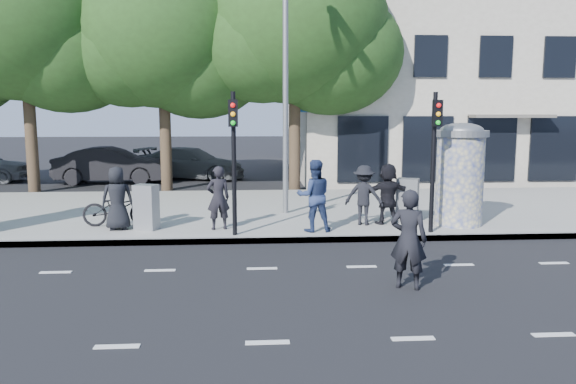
{
  "coord_description": "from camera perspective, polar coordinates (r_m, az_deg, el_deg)",
  "views": [
    {
      "loc": [
        -0.2,
        -9.4,
        3.11
      ],
      "look_at": [
        0.66,
        3.5,
        1.23
      ],
      "focal_mm": 35.0,
      "sensor_mm": 36.0,
      "label": 1
    }
  ],
  "objects": [
    {
      "name": "ground",
      "position": [
        9.91,
        -2.49,
        -10.03
      ],
      "size": [
        120.0,
        120.0,
        0.0
      ],
      "primitive_type": "plane",
      "color": "black",
      "rests_on": "ground"
    },
    {
      "name": "sidewalk",
      "position": [
        17.18,
        -3.08,
        -1.92
      ],
      "size": [
        40.0,
        8.0,
        0.15
      ],
      "primitive_type": "cube",
      "color": "gray",
      "rests_on": "ground"
    },
    {
      "name": "curb",
      "position": [
        13.31,
        -2.85,
        -4.92
      ],
      "size": [
        40.0,
        0.1,
        0.16
      ],
      "primitive_type": "cube",
      "color": "slate",
      "rests_on": "ground"
    },
    {
      "name": "lane_dash_near",
      "position": [
        7.85,
        -2.1,
        -15.04
      ],
      "size": [
        32.0,
        0.12,
        0.01
      ],
      "primitive_type": "cube",
      "color": "silver",
      "rests_on": "ground"
    },
    {
      "name": "lane_dash_far",
      "position": [
        11.24,
        -2.66,
        -7.78
      ],
      "size": [
        32.0,
        0.12,
        0.01
      ],
      "primitive_type": "cube",
      "color": "silver",
      "rests_on": "ground"
    },
    {
      "name": "ad_column_right",
      "position": [
        15.18,
        17.06,
        1.96
      ],
      "size": [
        1.36,
        1.36,
        2.65
      ],
      "color": "beige",
      "rests_on": "sidewalk"
    },
    {
      "name": "traffic_pole_near",
      "position": [
        13.23,
        -5.54,
        4.42
      ],
      "size": [
        0.22,
        0.31,
        3.4
      ],
      "color": "black",
      "rests_on": "sidewalk"
    },
    {
      "name": "traffic_pole_far",
      "position": [
        13.94,
        14.65,
        4.39
      ],
      "size": [
        0.22,
        0.31,
        3.4
      ],
      "color": "black",
      "rests_on": "sidewalk"
    },
    {
      "name": "street_lamp",
      "position": [
        16.16,
        -0.24,
        14.25
      ],
      "size": [
        0.25,
        0.93,
        8.0
      ],
      "color": "slate",
      "rests_on": "sidewalk"
    },
    {
      "name": "tree_mid_left",
      "position": [
        23.67,
        -25.3,
        15.73
      ],
      "size": [
        7.2,
        7.2,
        9.57
      ],
      "color": "#38281C",
      "rests_on": "ground"
    },
    {
      "name": "tree_near_left",
      "position": [
        22.54,
        -12.66,
        15.6
      ],
      "size": [
        6.8,
        6.8,
        8.97
      ],
      "color": "#38281C",
      "rests_on": "ground"
    },
    {
      "name": "tree_center",
      "position": [
        22.01,
        0.7,
        16.63
      ],
      "size": [
        7.0,
        7.0,
        9.3
      ],
      "color": "#38281C",
      "rests_on": "ground"
    },
    {
      "name": "building",
      "position": [
        31.96,
        19.17,
        12.99
      ],
      "size": [
        20.3,
        15.85,
        12.0
      ],
      "color": "#A9A08E",
      "rests_on": "ground"
    },
    {
      "name": "ped_a",
      "position": [
        14.6,
        -16.95,
        -0.62
      ],
      "size": [
        0.87,
        0.66,
        1.59
      ],
      "primitive_type": "imported",
      "rotation": [
        0.0,
        0.0,
        3.35
      ],
      "color": "black",
      "rests_on": "sidewalk"
    },
    {
      "name": "ped_b",
      "position": [
        14.11,
        -7.1,
        -0.6
      ],
      "size": [
        0.66,
        0.52,
        1.6
      ],
      "primitive_type": "imported",
      "rotation": [
        0.0,
        0.0,
        3.39
      ],
      "color": "black",
      "rests_on": "sidewalk"
    },
    {
      "name": "ped_c",
      "position": [
        13.79,
        2.67,
        -0.38
      ],
      "size": [
        0.9,
        0.72,
        1.78
      ],
      "primitive_type": "imported",
      "rotation": [
        0.0,
        0.0,
        3.2
      ],
      "color": "navy",
      "rests_on": "sidewalk"
    },
    {
      "name": "ped_d",
      "position": [
        14.72,
        7.73,
        -0.33
      ],
      "size": [
        1.15,
        0.91,
        1.56
      ],
      "primitive_type": "imported",
      "rotation": [
        0.0,
        0.0,
        2.76
      ],
      "color": "black",
      "rests_on": "sidewalk"
    },
    {
      "name": "ped_f",
      "position": [
        14.94,
        10.07,
        -0.17
      ],
      "size": [
        1.55,
        0.78,
        1.6
      ],
      "primitive_type": "imported",
      "rotation": [
        0.0,
        0.0,
        3.31
      ],
      "color": "black",
      "rests_on": "sidewalk"
    },
    {
      "name": "man_road",
      "position": [
        10.05,
        12.14,
        -4.71
      ],
      "size": [
        0.76,
        0.65,
        1.77
      ],
      "primitive_type": "imported",
      "rotation": [
        0.0,
        0.0,
        2.71
      ],
      "color": "black",
      "rests_on": "ground"
    },
    {
      "name": "bicycle",
      "position": [
        15.12,
        -16.87,
        -1.56
      ],
      "size": [
        0.72,
        1.82,
        0.94
      ],
      "primitive_type": "imported",
      "rotation": [
        0.0,
        0.0,
        1.62
      ],
      "color": "black",
      "rests_on": "sidewalk"
    },
    {
      "name": "cabinet_left",
      "position": [
        14.48,
        -14.2,
        -1.5
      ],
      "size": [
        0.64,
        0.56,
        1.13
      ],
      "primitive_type": "cube",
      "rotation": [
        0.0,
        0.0,
        -0.35
      ],
      "color": "gray",
      "rests_on": "sidewalk"
    },
    {
      "name": "cabinet_right",
      "position": [
        15.34,
        12.03,
        -0.83
      ],
      "size": [
        0.68,
        0.6,
        1.17
      ],
      "primitive_type": "cube",
      "rotation": [
        0.0,
        0.0,
        -0.42
      ],
      "color": "slate",
      "rests_on": "sidewalk"
    },
    {
      "name": "car_mid",
      "position": [
        25.34,
        -17.47,
        2.6
      ],
      "size": [
        1.68,
        4.74,
        1.56
      ],
      "primitive_type": "imported",
      "rotation": [
        0.0,
        0.0,
        1.56
      ],
      "color": "black",
      "rests_on": "ground"
    },
    {
      "name": "car_right",
      "position": [
        26.17,
        -9.82,
        2.9
      ],
      "size": [
        3.43,
        5.33,
        1.44
      ],
      "primitive_type": "imported",
      "rotation": [
        0.0,
        0.0,
        1.26
      ],
      "color": "#515558",
      "rests_on": "ground"
    }
  ]
}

